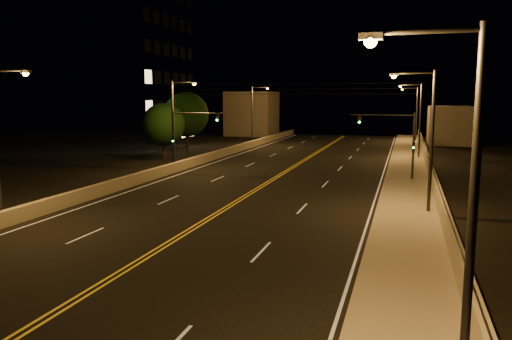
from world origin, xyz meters
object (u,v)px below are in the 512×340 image
(tree_0, at_px, (163,125))
(tree_1, at_px, (186,115))
(streetlight_2, at_px, (417,115))
(streetlight_3, at_px, (415,110))
(traffic_signal_left, at_px, (185,133))
(streetlight_0, at_px, (458,191))
(traffic_signal_right, at_px, (400,138))
(streetlight_6, at_px, (254,111))
(streetlight_5, at_px, (176,119))
(streetlight_1, at_px, (427,132))
(building_tower, at_px, (89,39))

(tree_0, xyz_separation_m, tree_1, (-1.11, 8.24, 0.79))
(streetlight_2, xyz_separation_m, streetlight_3, (0.00, 21.98, 0.00))
(traffic_signal_left, relative_size, tree_1, 0.75)
(streetlight_0, height_order, tree_1, streetlight_0)
(streetlight_0, distance_m, traffic_signal_right, 30.21)
(tree_0, bearing_deg, streetlight_6, 76.94)
(streetlight_2, xyz_separation_m, traffic_signal_right, (-1.56, -15.60, -1.25))
(streetlight_2, distance_m, streetlight_5, 26.09)
(streetlight_6, bearing_deg, streetlight_1, -59.89)
(streetlight_0, bearing_deg, streetlight_5, 124.77)
(streetlight_2, relative_size, tree_0, 1.34)
(streetlight_2, relative_size, streetlight_5, 1.00)
(streetlight_1, distance_m, streetlight_3, 49.14)
(streetlight_6, xyz_separation_m, tree_0, (-4.34, -18.71, -0.95))
(streetlight_2, bearing_deg, tree_1, -178.40)
(streetlight_2, xyz_separation_m, building_tower, (-42.51, 2.75, 9.69))
(streetlight_3, distance_m, tree_1, 35.18)
(streetlight_1, bearing_deg, tree_1, 135.47)
(traffic_signal_left, bearing_deg, streetlight_0, -56.13)
(streetlight_6, distance_m, tree_1, 11.81)
(streetlight_6, bearing_deg, building_tower, -161.72)
(streetlight_1, xyz_separation_m, building_tower, (-42.51, 29.91, 9.69))
(traffic_signal_right, height_order, traffic_signal_left, same)
(streetlight_3, height_order, traffic_signal_left, streetlight_3)
(streetlight_2, distance_m, building_tower, 43.69)
(streetlight_5, bearing_deg, traffic_signal_right, -1.93)
(traffic_signal_right, relative_size, traffic_signal_left, 1.00)
(traffic_signal_right, bearing_deg, tree_1, 149.59)
(streetlight_0, relative_size, streetlight_2, 1.00)
(building_tower, bearing_deg, streetlight_0, -48.76)
(streetlight_2, distance_m, streetlight_3, 21.98)
(streetlight_5, bearing_deg, tree_0, 126.15)
(traffic_signal_left, distance_m, tree_1, 16.29)
(streetlight_6, relative_size, traffic_signal_left, 1.48)
(traffic_signal_right, bearing_deg, streetlight_2, 84.29)
(streetlight_5, bearing_deg, streetlight_6, 90.00)
(streetlight_3, relative_size, traffic_signal_left, 1.48)
(streetlight_6, distance_m, traffic_signal_left, 25.38)
(streetlight_3, height_order, tree_1, streetlight_3)
(streetlight_0, relative_size, tree_0, 1.34)
(streetlight_0, distance_m, tree_0, 44.88)
(tree_0, bearing_deg, streetlight_0, -55.00)
(streetlight_0, height_order, streetlight_3, same)
(streetlight_5, xyz_separation_m, traffic_signal_left, (1.16, -0.67, -1.25))
(streetlight_0, relative_size, streetlight_1, 1.00)
(traffic_signal_left, bearing_deg, streetlight_1, -29.75)
(streetlight_2, height_order, streetlight_3, same)
(tree_0, bearing_deg, streetlight_3, 50.27)
(streetlight_0, height_order, streetlight_6, same)
(building_tower, relative_size, tree_1, 4.08)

